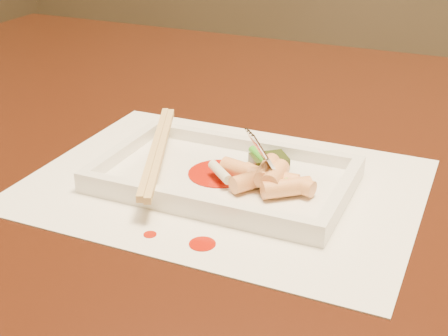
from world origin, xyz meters
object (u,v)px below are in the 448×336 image
at_px(plate_base, 224,180).
at_px(fork, 297,114).
at_px(table, 239,196).
at_px(chopstick_a, 155,148).
at_px(placemat, 224,184).

height_order(plate_base, fork, fork).
height_order(table, chopstick_a, chopstick_a).
distance_m(placemat, plate_base, 0.00).
height_order(plate_base, chopstick_a, chopstick_a).
height_order(table, placemat, placemat).
bearing_deg(plate_base, fork, 14.42).
relative_size(table, fork, 10.00).
relative_size(placemat, fork, 2.86).
height_order(table, plate_base, plate_base).
bearing_deg(fork, plate_base, -165.58).
bearing_deg(placemat, chopstick_a, 180.00).
bearing_deg(chopstick_a, plate_base, 0.00).
bearing_deg(fork, placemat, -165.58).
xyz_separation_m(table, placemat, (0.05, -0.16, 0.10)).
xyz_separation_m(chopstick_a, fork, (0.15, 0.02, 0.06)).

